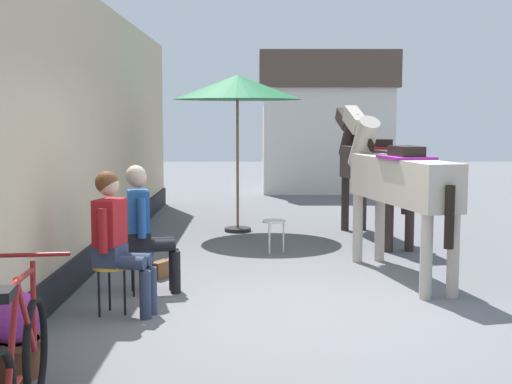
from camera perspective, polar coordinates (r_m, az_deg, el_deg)
name	(u,v)px	position (r m, az deg, el deg)	size (l,w,h in m)	color
ground_plane	(285,252)	(9.91, 2.34, -4.93)	(40.00, 40.00, 0.00)	slate
pub_facade_wall	(73,148)	(8.50, -14.66, 3.49)	(0.34, 14.00, 3.40)	#CCB793
distant_cottage	(326,121)	(18.28, 5.74, 5.79)	(3.40, 2.60, 3.50)	silver
seated_visitor_near	(117,235)	(6.83, -11.19, -3.46)	(0.61, 0.48, 1.39)	gold
seated_visitor_far	(146,222)	(7.61, -8.93, -2.44)	(0.61, 0.48, 1.39)	#194C99
saddled_horse_near	(398,180)	(8.49, 11.50, 1.00)	(0.96, 2.95, 2.06)	#B2A899
saddled_horse_far	(374,165)	(11.04, 9.56, 2.19)	(0.87, 2.97, 2.06)	#2D231E
flower_planter_near	(17,332)	(5.51, -18.84, -10.73)	(0.43, 0.43, 0.64)	brown
leaning_bicycle	(21,371)	(4.53, -18.55, -13.61)	(0.50, 1.75, 1.02)	black
cafe_parasol	(239,88)	(11.56, -1.42, 8.42)	(2.10, 2.10, 2.58)	black
spare_stool_white	(275,224)	(9.82, 1.58, -2.65)	(0.32, 0.32, 0.46)	white
satchel_bag	(163,269)	(8.43, -7.59, -6.26)	(0.28, 0.12, 0.20)	brown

